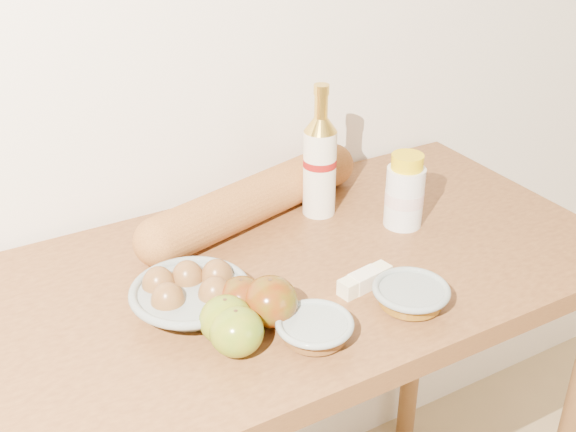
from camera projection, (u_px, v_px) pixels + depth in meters
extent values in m
cube|color=brown|center=(279.00, 280.00, 1.24)|extent=(1.20, 0.60, 0.04)
cylinder|color=brown|center=(417.00, 317.00, 1.89)|extent=(0.05, 0.05, 0.86)
cylinder|color=#EFE5CA|center=(320.00, 173.00, 1.37)|extent=(0.08, 0.08, 0.17)
cylinder|color=maroon|center=(320.00, 162.00, 1.36)|extent=(0.08, 0.08, 0.01)
cone|color=gold|center=(321.00, 124.00, 1.32)|extent=(0.08, 0.08, 0.03)
cylinder|color=gold|center=(321.00, 106.00, 1.31)|extent=(0.03, 0.03, 0.04)
cylinder|color=gold|center=(321.00, 89.00, 1.29)|extent=(0.04, 0.04, 0.02)
cylinder|color=white|center=(404.00, 197.00, 1.34)|extent=(0.07, 0.07, 0.12)
cylinder|color=beige|center=(404.00, 197.00, 1.34)|extent=(0.07, 0.07, 0.03)
cylinder|color=yellow|center=(407.00, 162.00, 1.31)|extent=(0.06, 0.06, 0.03)
torus|color=gray|center=(190.00, 291.00, 1.12)|extent=(0.24, 0.24, 0.01)
ellipsoid|color=brown|center=(168.00, 302.00, 1.09)|extent=(0.07, 0.07, 0.07)
ellipsoid|color=brown|center=(215.00, 296.00, 1.11)|extent=(0.07, 0.07, 0.07)
ellipsoid|color=brown|center=(188.00, 280.00, 1.15)|extent=(0.07, 0.07, 0.07)
ellipsoid|color=brown|center=(159.00, 286.00, 1.13)|extent=(0.07, 0.07, 0.07)
ellipsoid|color=brown|center=(217.00, 278.00, 1.15)|extent=(0.07, 0.07, 0.07)
cylinder|color=#BE793A|center=(254.00, 199.00, 1.37)|extent=(0.45, 0.20, 0.09)
sphere|color=#BE793A|center=(159.00, 242.00, 1.23)|extent=(0.11, 0.11, 0.09)
sphere|color=#BE793A|center=(332.00, 165.00, 1.50)|extent=(0.11, 0.11, 0.09)
ellipsoid|color=olive|center=(237.00, 331.00, 1.03)|extent=(0.08, 0.08, 0.07)
cylinder|color=#483118|center=(236.00, 314.00, 1.01)|extent=(0.01, 0.01, 0.01)
ellipsoid|color=maroon|center=(270.00, 301.00, 1.09)|extent=(0.10, 0.10, 0.08)
cylinder|color=#462F17|center=(270.00, 283.00, 1.07)|extent=(0.01, 0.01, 0.01)
ellipsoid|color=maroon|center=(242.00, 298.00, 1.10)|extent=(0.08, 0.08, 0.07)
cylinder|color=#452B17|center=(241.00, 283.00, 1.09)|extent=(0.01, 0.01, 0.01)
torus|color=#8F9C96|center=(315.00, 323.00, 1.06)|extent=(0.15, 0.15, 0.01)
cylinder|color=brown|center=(315.00, 330.00, 1.06)|extent=(0.13, 0.13, 0.02)
torus|color=gray|center=(411.00, 289.00, 1.13)|extent=(0.16, 0.16, 0.01)
cylinder|color=brown|center=(411.00, 296.00, 1.14)|extent=(0.13, 0.13, 0.02)
cube|color=#FFF7C5|center=(365.00, 280.00, 1.18)|extent=(0.10, 0.04, 0.03)
cube|color=white|center=(365.00, 280.00, 1.18)|extent=(0.06, 0.04, 0.03)
ellipsoid|color=olive|center=(226.00, 320.00, 1.05)|extent=(0.08, 0.08, 0.07)
cylinder|color=#483118|center=(225.00, 303.00, 1.04)|extent=(0.01, 0.01, 0.01)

